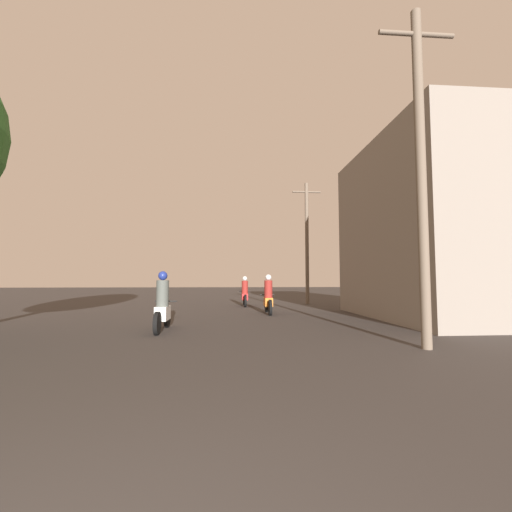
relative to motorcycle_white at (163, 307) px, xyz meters
name	(u,v)px	position (x,y,z in m)	size (l,w,h in m)	color
motorcycle_white	(163,307)	(0.00, 0.00, 0.00)	(0.60, 1.94, 1.57)	black
motorcycle_orange	(268,298)	(3.29, 4.31, -0.01)	(0.60, 1.93, 1.56)	black
motorcycle_red	(245,294)	(2.54, 8.36, -0.02)	(0.60, 2.10, 1.52)	black
building_right_near	(448,230)	(9.52, 2.31, 2.49)	(5.56, 7.24, 6.26)	gray
utility_pole_near	(421,166)	(5.58, -2.77, 2.99)	(1.60, 0.20, 6.92)	#6B5B4C
utility_pole_far	(307,240)	(6.07, 9.48, 2.92)	(1.60, 0.20, 6.79)	#6B5B4C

